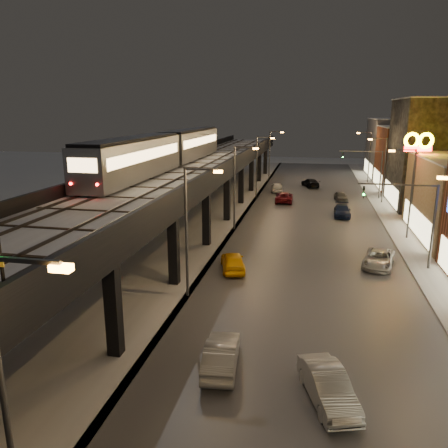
{
  "coord_description": "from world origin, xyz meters",
  "views": [
    {
      "loc": [
        7.48,
        -14.1,
        12.53
      ],
      "look_at": [
        1.61,
        14.31,
        5.0
      ],
      "focal_mm": 35.0,
      "sensor_mm": 36.0,
      "label": 1
    }
  ],
  "objects_px": {
    "car_mid_silver": "(284,197)",
    "car_mid_dark": "(310,183)",
    "car_taxi": "(233,262)",
    "car_far_white": "(277,187)",
    "car_onc_silver": "(328,387)",
    "subway_train": "(168,149)",
    "car_onc_red": "(341,197)",
    "car_onc_dark": "(379,259)",
    "car_near_white": "(221,355)",
    "car_onc_white": "(342,211)"
  },
  "relations": [
    {
      "from": "car_mid_silver",
      "to": "car_mid_dark",
      "type": "relative_size",
      "value": 1.05
    },
    {
      "from": "car_taxi",
      "to": "car_far_white",
      "type": "bearing_deg",
      "value": -105.92
    },
    {
      "from": "car_onc_silver",
      "to": "car_mid_dark",
      "type": "bearing_deg",
      "value": 72.94
    },
    {
      "from": "subway_train",
      "to": "car_onc_red",
      "type": "distance_m",
      "value": 27.3
    },
    {
      "from": "car_onc_dark",
      "to": "car_mid_dark",
      "type": "bearing_deg",
      "value": 112.27
    },
    {
      "from": "car_taxi",
      "to": "car_onc_silver",
      "type": "distance_m",
      "value": 16.86
    },
    {
      "from": "car_mid_dark",
      "to": "car_onc_red",
      "type": "height_order",
      "value": "car_mid_dark"
    },
    {
      "from": "car_mid_dark",
      "to": "car_onc_dark",
      "type": "distance_m",
      "value": 39.1
    },
    {
      "from": "car_mid_silver",
      "to": "car_onc_silver",
      "type": "xyz_separation_m",
      "value": [
        5.02,
        -43.66,
        0.03
      ]
    },
    {
      "from": "subway_train",
      "to": "car_far_white",
      "type": "xyz_separation_m",
      "value": [
        10.37,
        22.39,
        -7.68
      ]
    },
    {
      "from": "car_onc_silver",
      "to": "car_taxi",
      "type": "bearing_deg",
      "value": 96.32
    },
    {
      "from": "car_mid_dark",
      "to": "car_onc_dark",
      "type": "xyz_separation_m",
      "value": [
        6.06,
        -38.62,
        -0.03
      ]
    },
    {
      "from": "car_taxi",
      "to": "car_mid_silver",
      "type": "relative_size",
      "value": 0.88
    },
    {
      "from": "subway_train",
      "to": "car_mid_dark",
      "type": "bearing_deg",
      "value": 61.03
    },
    {
      "from": "car_onc_dark",
      "to": "car_near_white",
      "type": "bearing_deg",
      "value": -106.3
    },
    {
      "from": "car_near_white",
      "to": "car_onc_silver",
      "type": "height_order",
      "value": "same"
    },
    {
      "from": "car_taxi",
      "to": "car_onc_white",
      "type": "distance_m",
      "value": 23.18
    },
    {
      "from": "subway_train",
      "to": "car_onc_red",
      "type": "xyz_separation_m",
      "value": [
        19.95,
        16.93,
        -7.78
      ]
    },
    {
      "from": "car_taxi",
      "to": "car_onc_red",
      "type": "distance_m",
      "value": 32.37
    },
    {
      "from": "car_near_white",
      "to": "car_onc_red",
      "type": "relative_size",
      "value": 1.19
    },
    {
      "from": "car_far_white",
      "to": "car_onc_silver",
      "type": "height_order",
      "value": "car_far_white"
    },
    {
      "from": "subway_train",
      "to": "car_onc_white",
      "type": "relative_size",
      "value": 7.8
    },
    {
      "from": "subway_train",
      "to": "car_onc_silver",
      "type": "distance_m",
      "value": 34.64
    },
    {
      "from": "car_taxi",
      "to": "car_mid_dark",
      "type": "relative_size",
      "value": 0.91
    },
    {
      "from": "car_mid_dark",
      "to": "car_onc_red",
      "type": "relative_size",
      "value": 1.29
    },
    {
      "from": "car_near_white",
      "to": "car_onc_white",
      "type": "height_order",
      "value": "car_near_white"
    },
    {
      "from": "car_near_white",
      "to": "car_onc_silver",
      "type": "relative_size",
      "value": 1.0
    },
    {
      "from": "car_mid_dark",
      "to": "car_onc_silver",
      "type": "distance_m",
      "value": 57.21
    },
    {
      "from": "subway_train",
      "to": "car_taxi",
      "type": "xyz_separation_m",
      "value": [
        9.97,
        -13.86,
        -7.67
      ]
    },
    {
      "from": "car_far_white",
      "to": "car_onc_red",
      "type": "relative_size",
      "value": 1.17
    },
    {
      "from": "car_taxi",
      "to": "car_onc_white",
      "type": "height_order",
      "value": "car_taxi"
    },
    {
      "from": "car_onc_white",
      "to": "car_mid_silver",
      "type": "bearing_deg",
      "value": 137.44
    },
    {
      "from": "subway_train",
      "to": "car_onc_red",
      "type": "bearing_deg",
      "value": 40.33
    },
    {
      "from": "car_far_white",
      "to": "car_onc_red",
      "type": "height_order",
      "value": "car_far_white"
    },
    {
      "from": "car_mid_dark",
      "to": "car_onc_white",
      "type": "height_order",
      "value": "car_mid_dark"
    },
    {
      "from": "subway_train",
      "to": "car_mid_dark",
      "type": "height_order",
      "value": "subway_train"
    },
    {
      "from": "car_far_white",
      "to": "car_taxi",
      "type": "bearing_deg",
      "value": 82.94
    },
    {
      "from": "car_near_white",
      "to": "car_mid_dark",
      "type": "distance_m",
      "value": 55.71
    },
    {
      "from": "car_onc_dark",
      "to": "car_onc_red",
      "type": "relative_size",
      "value": 1.29
    },
    {
      "from": "car_mid_silver",
      "to": "car_onc_red",
      "type": "bearing_deg",
      "value": -164.59
    },
    {
      "from": "car_near_white",
      "to": "car_far_white",
      "type": "relative_size",
      "value": 1.02
    },
    {
      "from": "car_mid_silver",
      "to": "car_far_white",
      "type": "relative_size",
      "value": 1.15
    },
    {
      "from": "car_near_white",
      "to": "car_onc_silver",
      "type": "xyz_separation_m",
      "value": [
        5.14,
        -1.59,
        0.0
      ]
    },
    {
      "from": "car_onc_silver",
      "to": "car_near_white",
      "type": "bearing_deg",
      "value": 144.17
    },
    {
      "from": "subway_train",
      "to": "car_onc_dark",
      "type": "distance_m",
      "value": 25.26
    },
    {
      "from": "car_mid_silver",
      "to": "car_onc_dark",
      "type": "xyz_separation_m",
      "value": [
        9.54,
        -25.1,
        -0.03
      ]
    },
    {
      "from": "car_far_white",
      "to": "car_onc_red",
      "type": "bearing_deg",
      "value": 143.91
    },
    {
      "from": "car_mid_silver",
      "to": "car_onc_dark",
      "type": "height_order",
      "value": "car_mid_silver"
    },
    {
      "from": "subway_train",
      "to": "car_onc_red",
      "type": "relative_size",
      "value": 9.81
    },
    {
      "from": "car_mid_silver",
      "to": "car_onc_white",
      "type": "xyz_separation_m",
      "value": [
        7.57,
        -7.31,
        -0.02
      ]
    }
  ]
}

